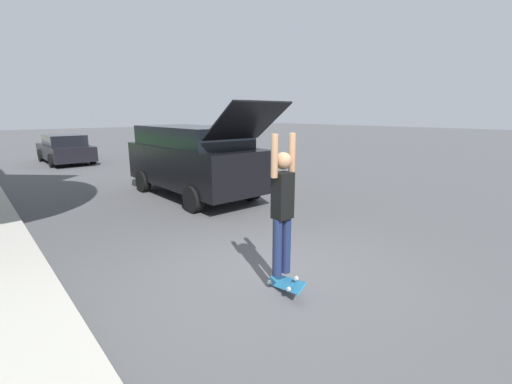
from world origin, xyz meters
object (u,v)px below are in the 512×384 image
object	(u,v)px
suv_parked	(193,158)
skateboarder	(282,204)
car_down_street	(65,149)
skateboard	(284,283)

from	to	relation	value
suv_parked	skateboarder	world-z (taller)	suv_parked
car_down_street	skateboarder	xyz separation A→B (m)	(-0.84, -16.44, 0.59)
suv_parked	car_down_street	xyz separation A→B (m)	(-1.25, 10.55, -0.46)
skateboard	skateboarder	bearing A→B (deg)	154.73
car_down_street	skateboarder	bearing A→B (deg)	-92.94
suv_parked	car_down_street	world-z (taller)	suv_parked
skateboarder	suv_parked	bearing A→B (deg)	70.43
skateboard	car_down_street	bearing A→B (deg)	87.22
car_down_street	skateboarder	world-z (taller)	skateboarder
skateboard	suv_parked	bearing A→B (deg)	70.89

